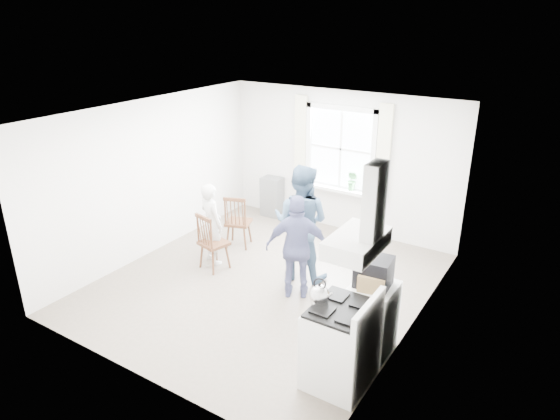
{
  "coord_description": "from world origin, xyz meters",
  "views": [
    {
      "loc": [
        3.76,
        -5.52,
        3.88
      ],
      "look_at": [
        0.14,
        0.2,
        1.16
      ],
      "focal_mm": 32.0,
      "sensor_mm": 36.0,
      "label": 1
    }
  ],
  "objects_px": {
    "low_cabinet": "(372,318)",
    "person_left": "(211,224)",
    "person_right": "(298,247)",
    "gas_stove": "(341,344)",
    "windsor_chair_a": "(236,217)",
    "windsor_chair_b": "(208,237)",
    "person_mid": "(301,223)",
    "stereo_stack": "(374,272)"
  },
  "relations": [
    {
      "from": "low_cabinet",
      "to": "person_left",
      "type": "relative_size",
      "value": 0.66
    },
    {
      "from": "low_cabinet",
      "to": "person_right",
      "type": "xyz_separation_m",
      "value": [
        -1.39,
        0.6,
        0.32
      ]
    },
    {
      "from": "windsor_chair_a",
      "to": "person_mid",
      "type": "xyz_separation_m",
      "value": [
        1.43,
        -0.27,
        0.32
      ]
    },
    {
      "from": "low_cabinet",
      "to": "stereo_stack",
      "type": "bearing_deg",
      "value": -159.44
    },
    {
      "from": "low_cabinet",
      "to": "person_left",
      "type": "xyz_separation_m",
      "value": [
        -3.1,
        0.77,
        0.23
      ]
    },
    {
      "from": "windsor_chair_a",
      "to": "person_left",
      "type": "bearing_deg",
      "value": -92.0
    },
    {
      "from": "gas_stove",
      "to": "windsor_chair_b",
      "type": "bearing_deg",
      "value": 157.22
    },
    {
      "from": "gas_stove",
      "to": "windsor_chair_b",
      "type": "height_order",
      "value": "gas_stove"
    },
    {
      "from": "low_cabinet",
      "to": "person_right",
      "type": "bearing_deg",
      "value": 156.53
    },
    {
      "from": "windsor_chair_a",
      "to": "person_mid",
      "type": "height_order",
      "value": "person_mid"
    },
    {
      "from": "gas_stove",
      "to": "windsor_chair_a",
      "type": "distance_m",
      "value": 3.67
    },
    {
      "from": "gas_stove",
      "to": "person_left",
      "type": "bearing_deg",
      "value": 154.12
    },
    {
      "from": "gas_stove",
      "to": "low_cabinet",
      "type": "xyz_separation_m",
      "value": [
        0.07,
        0.7,
        -0.03
      ]
    },
    {
      "from": "gas_stove",
      "to": "windsor_chair_a",
      "type": "relative_size",
      "value": 1.16
    },
    {
      "from": "low_cabinet",
      "to": "person_mid",
      "type": "bearing_deg",
      "value": 145.47
    },
    {
      "from": "stereo_stack",
      "to": "windsor_chair_a",
      "type": "bearing_deg",
      "value": 155.33
    },
    {
      "from": "stereo_stack",
      "to": "windsor_chair_a",
      "type": "height_order",
      "value": "stereo_stack"
    },
    {
      "from": "person_left",
      "to": "person_right",
      "type": "bearing_deg",
      "value": -165.8
    },
    {
      "from": "low_cabinet",
      "to": "windsor_chair_a",
      "type": "height_order",
      "value": "windsor_chair_a"
    },
    {
      "from": "windsor_chair_a",
      "to": "person_mid",
      "type": "bearing_deg",
      "value": -10.52
    },
    {
      "from": "gas_stove",
      "to": "low_cabinet",
      "type": "height_order",
      "value": "gas_stove"
    },
    {
      "from": "stereo_stack",
      "to": "person_right",
      "type": "distance_m",
      "value": 1.54
    },
    {
      "from": "windsor_chair_a",
      "to": "person_left",
      "type": "distance_m",
      "value": 0.64
    },
    {
      "from": "windsor_chair_b",
      "to": "person_left",
      "type": "height_order",
      "value": "person_left"
    },
    {
      "from": "gas_stove",
      "to": "person_right",
      "type": "xyz_separation_m",
      "value": [
        -1.32,
        1.3,
        0.29
      ]
    },
    {
      "from": "stereo_stack",
      "to": "person_right",
      "type": "bearing_deg",
      "value": 156.02
    },
    {
      "from": "windsor_chair_b",
      "to": "person_mid",
      "type": "bearing_deg",
      "value": 25.07
    },
    {
      "from": "gas_stove",
      "to": "windsor_chair_a",
      "type": "height_order",
      "value": "gas_stove"
    },
    {
      "from": "gas_stove",
      "to": "windsor_chair_a",
      "type": "xyz_separation_m",
      "value": [
        -3.01,
        2.1,
        0.1
      ]
    },
    {
      "from": "windsor_chair_a",
      "to": "windsor_chair_b",
      "type": "height_order",
      "value": "windsor_chair_a"
    },
    {
      "from": "stereo_stack",
      "to": "person_left",
      "type": "bearing_deg",
      "value": 165.85
    },
    {
      "from": "windsor_chair_b",
      "to": "windsor_chair_a",
      "type": "bearing_deg",
      "value": 97.29
    },
    {
      "from": "gas_stove",
      "to": "stereo_stack",
      "type": "bearing_deg",
      "value": 85.74
    },
    {
      "from": "gas_stove",
      "to": "low_cabinet",
      "type": "relative_size",
      "value": 1.24
    },
    {
      "from": "person_mid",
      "to": "windsor_chair_b",
      "type": "bearing_deg",
      "value": 16.08
    },
    {
      "from": "gas_stove",
      "to": "person_left",
      "type": "relative_size",
      "value": 0.82
    },
    {
      "from": "stereo_stack",
      "to": "gas_stove",
      "type": "bearing_deg",
      "value": -94.26
    },
    {
      "from": "person_left",
      "to": "person_mid",
      "type": "xyz_separation_m",
      "value": [
        1.45,
        0.36,
        0.22
      ]
    },
    {
      "from": "low_cabinet",
      "to": "gas_stove",
      "type": "bearing_deg",
      "value": -95.68
    },
    {
      "from": "person_left",
      "to": "person_right",
      "type": "distance_m",
      "value": 1.72
    },
    {
      "from": "person_right",
      "to": "stereo_stack",
      "type": "bearing_deg",
      "value": 129.01
    },
    {
      "from": "gas_stove",
      "to": "person_left",
      "type": "height_order",
      "value": "person_left"
    }
  ]
}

